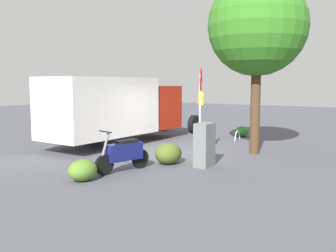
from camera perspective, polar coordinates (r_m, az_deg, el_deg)
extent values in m
plane|color=#494A54|center=(13.60, 1.79, -3.96)|extent=(60.00, 60.00, 0.00)
cylinder|color=black|center=(14.48, -6.40, -1.55)|extent=(0.91, 0.29, 0.90)
cylinder|color=black|center=(15.79, -11.61, -0.98)|extent=(0.91, 0.29, 0.90)
cylinder|color=black|center=(18.63, 4.03, 0.27)|extent=(0.91, 0.29, 0.90)
cylinder|color=black|center=(19.66, -0.74, 0.62)|extent=(0.91, 0.29, 0.90)
cube|color=white|center=(14.73, -10.27, 2.91)|extent=(4.74, 2.43, 2.24)
cube|color=#A6200E|center=(17.24, -2.44, 2.95)|extent=(1.90, 2.19, 1.90)
cube|color=black|center=(17.21, -2.45, 4.94)|extent=(1.91, 2.03, 0.60)
cylinder|color=black|center=(10.31, -9.65, -5.86)|extent=(0.57, 0.24, 0.56)
cylinder|color=black|center=(11.03, -4.22, -4.97)|extent=(0.57, 0.24, 0.56)
cube|color=navy|center=(10.63, -6.65, -3.89)|extent=(1.15, 0.59, 0.48)
cube|color=black|center=(10.65, -6.23, -2.40)|extent=(0.69, 0.44, 0.12)
cylinder|color=slate|center=(10.23, -9.48, -2.81)|extent=(0.29, 0.14, 0.69)
cylinder|color=black|center=(10.18, -9.51, -0.87)|extent=(0.18, 0.54, 0.04)
cylinder|color=#9E9EA3|center=(12.95, 4.89, 1.71)|extent=(0.08, 0.08, 2.79)
cylinder|color=red|center=(12.90, 5.03, 7.04)|extent=(0.71, 0.32, 0.76)
cube|color=yellow|center=(12.91, 5.00, 4.20)|extent=(0.33, 0.33, 0.44)
cylinder|color=#47301E|center=(13.41, 13.11, 2.66)|extent=(0.34, 0.34, 3.22)
sphere|color=#2E711D|center=(13.52, 13.43, 14.57)|extent=(3.39, 3.39, 3.39)
cube|color=slate|center=(11.21, 5.56, -2.87)|extent=(0.67, 0.42, 1.30)
torus|color=#B7B7BC|center=(16.75, 10.48, -2.08)|extent=(0.85, 0.15, 0.85)
ellipsoid|color=#2E822E|center=(17.76, 11.17, -0.82)|extent=(0.71, 0.58, 0.48)
ellipsoid|color=#485D20|center=(11.56, 0.05, -4.19)|extent=(0.95, 0.78, 0.65)
ellipsoid|color=#517728|center=(9.83, -12.86, -6.58)|extent=(0.81, 0.66, 0.55)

